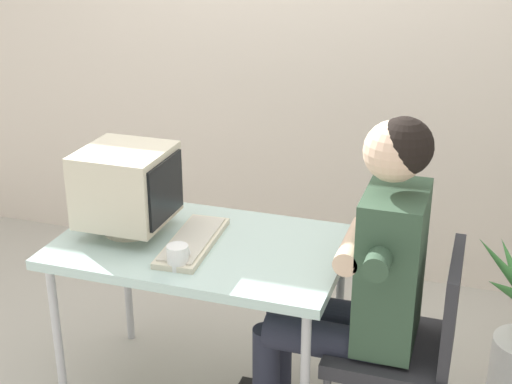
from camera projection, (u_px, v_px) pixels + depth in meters
name	position (u px, v px, depth m)	size (l,w,h in m)	color
wall_back	(352.00, 9.00, 3.81)	(8.00, 0.10, 3.00)	beige
desk	(202.00, 255.00, 2.98)	(1.16, 0.72, 0.75)	#B7B7BC
crt_monitor	(127.00, 186.00, 2.97)	(0.35, 0.35, 0.36)	beige
keyboard	(193.00, 241.00, 2.93)	(0.20, 0.48, 0.03)	beige
office_chair	(409.00, 340.00, 2.77)	(0.46, 0.46, 0.86)	#4C4C51
person_seated	(362.00, 272.00, 2.73)	(0.75, 0.56, 1.36)	#334C38
desk_mug	(177.00, 256.00, 2.74)	(0.08, 0.09, 0.09)	white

